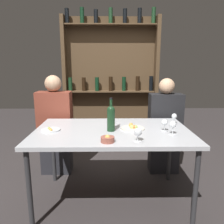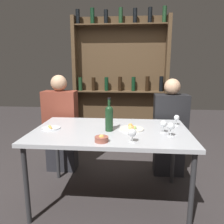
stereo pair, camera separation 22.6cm
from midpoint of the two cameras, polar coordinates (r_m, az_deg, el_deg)
ground_plane at (r=2.50m, az=2.49°, el=-21.94°), size 10.00×10.00×0.00m
dining_table at (r=2.18m, az=2.66°, el=-6.12°), size 1.53×0.94×0.77m
wine_rack_wall at (r=3.88m, az=3.90°, el=8.89°), size 1.64×0.21×2.32m
wine_bottle at (r=2.10m, az=2.34°, el=-1.34°), size 0.08×0.08×0.32m
wine_glass_0 at (r=2.13m, az=16.30°, el=-3.12°), size 0.06×0.06×0.12m
wine_glass_1 at (r=1.82m, az=8.89°, el=-5.54°), size 0.07×0.07×0.12m
wine_glass_2 at (r=2.43m, az=19.11°, el=-1.57°), size 0.06×0.06×0.11m
wine_glass_3 at (r=2.04m, az=18.24°, el=-3.71°), size 0.06×0.06×0.13m
food_plate_0 at (r=2.25m, az=-12.93°, el=-4.11°), size 0.19×0.19×0.03m
food_plate_1 at (r=2.19m, az=8.13°, el=-4.29°), size 0.24×0.24×0.05m
snack_bowl at (r=1.83m, az=0.83°, el=-7.10°), size 0.11×0.11×0.06m
seated_person_left at (r=2.95m, az=-11.06°, el=-3.79°), size 0.43×0.22×1.28m
seated_person_right at (r=2.91m, az=17.04°, el=-4.75°), size 0.42×0.22×1.24m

